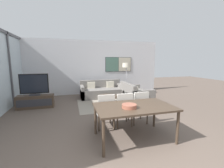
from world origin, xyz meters
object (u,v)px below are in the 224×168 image
object	(u,v)px
dining_chair_centre	(123,108)
floor_lamp	(127,67)
sofa_main	(102,91)
dining_table	(134,109)
tv_console	(36,102)
dining_chair_left	(105,109)
sofa_side	(135,95)
dining_chair_right	(139,106)
television	(34,85)
coffee_table	(108,98)
fruit_bowl	(129,106)

from	to	relation	value
dining_chair_centre	floor_lamp	distance (m)	3.84
sofa_main	dining_table	xyz separation A→B (m)	(-0.11, -4.13, 0.43)
sofa_main	tv_console	bearing A→B (deg)	-158.89
tv_console	dining_table	xyz separation A→B (m)	(2.62, -3.08, 0.46)
dining_table	dining_chair_left	size ratio (longest dim) A/B	1.85
tv_console	sofa_side	world-z (taller)	sofa_side
sofa_main	dining_chair_left	bearing A→B (deg)	-99.91
dining_table	dining_chair_right	xyz separation A→B (m)	(0.49, 0.75, -0.19)
tv_console	floor_lamp	distance (m)	4.33
sofa_side	dining_chair_left	world-z (taller)	dining_chair_left
dining_chair_left	floor_lamp	world-z (taller)	floor_lamp
television	coffee_table	world-z (taller)	television
dining_chair_left	fruit_bowl	xyz separation A→B (m)	(0.33, -0.80, 0.30)
television	dining_chair_left	size ratio (longest dim) A/B	1.07
sofa_side	dining_chair_right	bearing A→B (deg)	158.81
television	dining_chair_centre	distance (m)	3.56
dining_chair_right	fruit_bowl	size ratio (longest dim) A/B	2.95
dining_table	dining_chair_left	xyz separation A→B (m)	(-0.49, 0.70, -0.19)
coffee_table	fruit_bowl	world-z (taller)	fruit_bowl
dining_table	coffee_table	bearing A→B (deg)	87.72
tv_console	television	distance (m)	0.63
dining_chair_left	tv_console	bearing A→B (deg)	131.88
dining_chair_centre	television	bearing A→B (deg)	137.71
dining_chair_left	floor_lamp	xyz separation A→B (m)	(1.89, 3.44, 0.93)
tv_console	dining_table	distance (m)	4.07
sofa_main	fruit_bowl	xyz separation A→B (m)	(-0.27, -4.23, 0.55)
fruit_bowl	dining_chair_right	bearing A→B (deg)	52.88
dining_chair_right	television	bearing A→B (deg)	143.22
dining_table	floor_lamp	bearing A→B (deg)	71.32
sofa_main	fruit_bowl	bearing A→B (deg)	-93.65
coffee_table	floor_lamp	distance (m)	2.19
sofa_side	dining_chair_left	bearing A→B (deg)	141.28
tv_console	dining_chair_centre	world-z (taller)	dining_chair_centre
television	dining_chair_left	world-z (taller)	television
dining_chair_centre	tv_console	bearing A→B (deg)	137.72
sofa_side	fruit_bowl	world-z (taller)	fruit_bowl
dining_chair_centre	dining_chair_left	bearing A→B (deg)	179.53
sofa_main	coffee_table	bearing A→B (deg)	-90.00
tv_console	dining_chair_centre	bearing A→B (deg)	-42.28
dining_chair_left	fruit_bowl	bearing A→B (deg)	-67.51
television	floor_lamp	size ratio (longest dim) A/B	0.60
television	sofa_main	distance (m)	2.99
dining_chair_right	dining_table	bearing A→B (deg)	-122.91
dining_chair_centre	dining_chair_right	xyz separation A→B (m)	(0.49, 0.06, 0.00)
television	dining_chair_centre	world-z (taller)	television
tv_console	dining_chair_left	bearing A→B (deg)	-48.12
coffee_table	floor_lamp	bearing A→B (deg)	45.64
coffee_table	dining_chair_centre	xyz separation A→B (m)	(-0.11, -2.13, 0.25)
coffee_table	dining_chair_centre	world-z (taller)	dining_chair_centre
coffee_table	dining_chair_left	distance (m)	2.22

